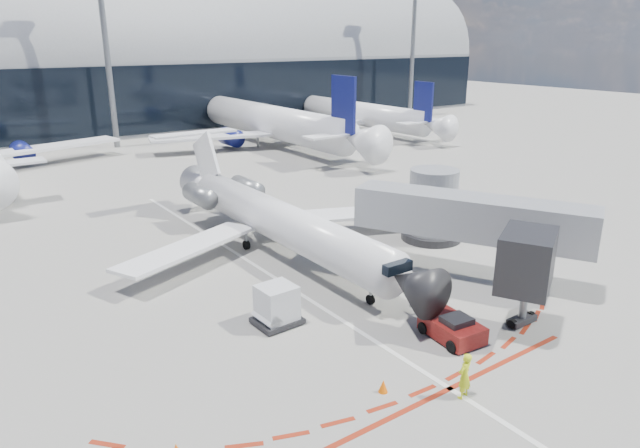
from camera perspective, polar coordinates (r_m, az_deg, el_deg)
ground at (r=31.32m, az=-2.93°, el=-6.41°), size 260.00×260.00×0.00m
apron_centerline at (r=32.88m, az=-4.82°, el=-5.20°), size 0.25×40.00×0.01m
apron_stop_bar at (r=23.63m, az=12.87°, el=-15.75°), size 14.00×0.25×0.01m
terminal_building at (r=90.48m, az=-26.46°, el=13.50°), size 150.00×24.15×24.00m
jet_bridge at (r=34.18m, az=13.77°, el=0.61°), size 10.03×15.20×4.90m
light_mast_centre at (r=74.89m, az=-20.65°, el=16.67°), size 0.70×0.70×25.00m
light_mast_east at (r=100.62m, az=9.29°, el=17.65°), size 0.70×0.70×25.00m
regional_jet at (r=36.03m, az=-4.65°, el=0.61°), size 21.17×26.11×6.54m
pushback_tug at (r=26.85m, az=13.08°, el=-10.10°), size 2.15×4.53×1.16m
ramp_worker at (r=22.77m, az=14.25°, el=-14.49°), size 0.75×0.57×1.86m
uld_container at (r=27.23m, az=-4.34°, el=-8.12°), size 2.16×1.86×1.97m
safety_cone_right at (r=22.89m, az=6.34°, el=-15.81°), size 0.37×0.37×0.52m
bg_airliner_2 at (r=73.12m, az=-5.18°, el=12.44°), size 35.94×38.06×11.63m
bg_airliner_3 at (r=84.33m, az=3.97°, el=12.56°), size 29.93×31.69×9.68m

